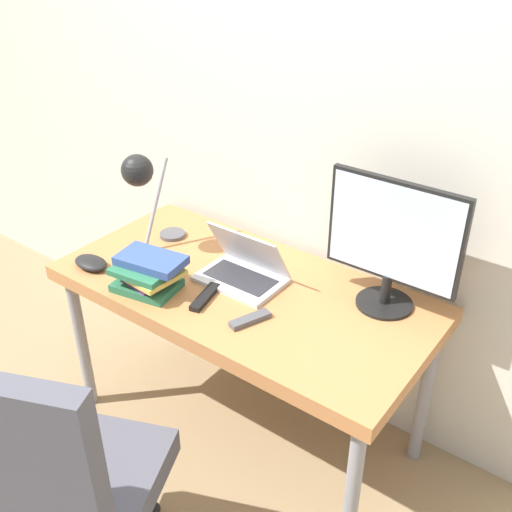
# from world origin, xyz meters

# --- Properties ---
(ground_plane) EXTENTS (12.00, 12.00, 0.00)m
(ground_plane) POSITION_xyz_m (0.00, 0.00, 0.00)
(ground_plane) COLOR #937A56
(wall_back) EXTENTS (8.00, 0.05, 2.60)m
(wall_back) POSITION_xyz_m (0.00, 0.77, 1.30)
(wall_back) COLOR beige
(wall_back) RESTS_ON ground_plane
(desk) EXTENTS (1.44, 0.71, 0.74)m
(desk) POSITION_xyz_m (0.00, 0.35, 0.67)
(desk) COLOR #B77542
(desk) RESTS_ON ground_plane
(laptop) EXTENTS (0.32, 0.22, 0.21)m
(laptop) POSITION_xyz_m (-0.03, 0.39, 0.78)
(laptop) COLOR silver
(laptop) RESTS_ON desk
(monitor) EXTENTS (0.48, 0.20, 0.48)m
(monitor) POSITION_xyz_m (0.48, 0.56, 1.00)
(monitor) COLOR black
(monitor) RESTS_ON desk
(desk_lamp) EXTENTS (0.12, 0.28, 0.42)m
(desk_lamp) POSITION_xyz_m (-0.48, 0.34, 1.06)
(desk_lamp) COLOR #4C4C51
(desk_lamp) RESTS_ON desk
(office_chair) EXTENTS (0.64, 0.64, 1.08)m
(office_chair) POSITION_xyz_m (0.05, -0.57, 0.60)
(office_chair) COLOR black
(office_chair) RESTS_ON ground_plane
(book_stack) EXTENTS (0.27, 0.22, 0.13)m
(book_stack) POSITION_xyz_m (-0.27, 0.13, 0.81)
(book_stack) COLOR #286B47
(book_stack) RESTS_ON desk
(tv_remote) EXTENTS (0.09, 0.15, 0.02)m
(tv_remote) POSITION_xyz_m (0.16, 0.19, 0.75)
(tv_remote) COLOR #4C4C51
(tv_remote) RESTS_ON desk
(media_remote) EXTENTS (0.08, 0.18, 0.02)m
(media_remote) POSITION_xyz_m (-0.06, 0.20, 0.75)
(media_remote) COLOR black
(media_remote) RESTS_ON desk
(game_controller) EXTENTS (0.15, 0.10, 0.04)m
(game_controller) POSITION_xyz_m (-0.56, 0.10, 0.76)
(game_controller) COLOR black
(game_controller) RESTS_ON desk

